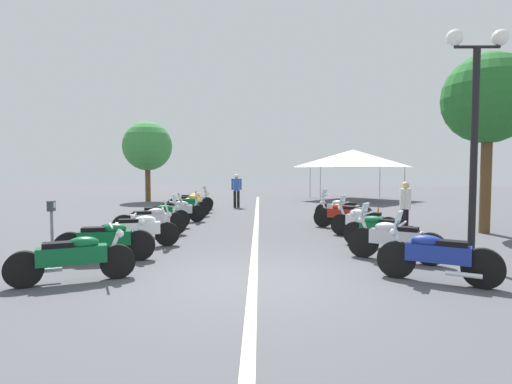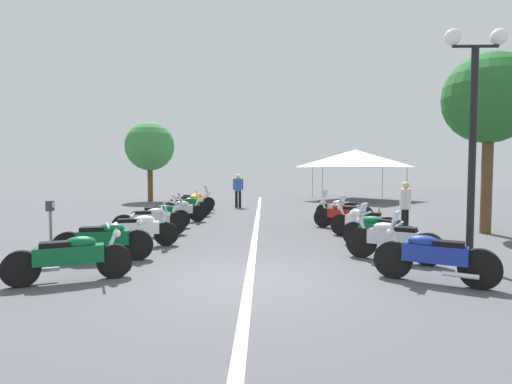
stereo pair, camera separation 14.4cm
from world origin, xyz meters
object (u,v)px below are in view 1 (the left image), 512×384
object	(u,v)px
roadside_tree_1	(147,146)
motorcycle_right_row_5	(342,210)
motorcycle_left_row_0	(74,257)
motorcycle_left_row_2	(139,229)
motorcycle_left_row_5	(177,210)
traffic_cone_0	(378,215)
bystander_1	(237,188)
street_lamp_twin_globe	(475,105)
motorcycle_right_row_1	(394,239)
motorcycle_right_row_2	(380,230)
motorcycle_right_row_4	(344,215)
motorcycle_left_row_1	(106,240)
bystander_0	(405,204)
motorcycle_left_row_4	(160,215)
motorcycle_left_row_8	(192,201)
roadside_tree_0	(488,100)
event_tent	(353,158)
motorcycle_left_row_3	(151,220)
motorcycle_left_row_6	(185,206)
parking_meter	(52,219)
motorcycle_right_row_3	(363,221)
motorcycle_left_row_7	(190,203)
motorcycle_right_row_0	(436,255)

from	to	relation	value
roadside_tree_1	motorcycle_right_row_5	bearing A→B (deg)	-135.34
motorcycle_left_row_0	motorcycle_left_row_2	xyz separation A→B (m)	(3.23, -0.19, 0.01)
motorcycle_left_row_5	traffic_cone_0	size ratio (longest dim) A/B	3.43
traffic_cone_0	bystander_1	distance (m)	8.08
street_lamp_twin_globe	motorcycle_right_row_1	bearing A→B (deg)	71.69
motorcycle_left_row_5	bystander_1	size ratio (longest dim) A/B	1.23
motorcycle_right_row_2	motorcycle_right_row_4	bearing A→B (deg)	-51.02
motorcycle_left_row_1	bystander_0	xyz separation A→B (m)	(3.48, -7.58, 0.47)
motorcycle_left_row_4	motorcycle_right_row_2	world-z (taller)	motorcycle_left_row_4
motorcycle_right_row_5	bystander_1	bearing A→B (deg)	-20.45
motorcycle_left_row_8	roadside_tree_0	xyz separation A→B (m)	(-7.10, -10.23, 3.63)
event_tent	motorcycle_left_row_3	bearing A→B (deg)	147.30
motorcycle_left_row_6	roadside_tree_1	distance (m)	9.69
motorcycle_left_row_8	parking_meter	world-z (taller)	parking_meter
motorcycle_left_row_4	motorcycle_right_row_1	xyz separation A→B (m)	(-4.57, -6.15, 0.02)
motorcycle_left_row_8	motorcycle_right_row_1	size ratio (longest dim) A/B	1.16
motorcycle_left_row_5	street_lamp_twin_globe	size ratio (longest dim) A/B	0.45
motorcycle_left_row_3	roadside_tree_1	distance (m)	13.97
motorcycle_right_row_3	roadside_tree_0	bearing A→B (deg)	-136.21
motorcycle_left_row_8	traffic_cone_0	size ratio (longest dim) A/B	3.46
parking_meter	motorcycle_left_row_6	bearing A→B (deg)	73.42
motorcycle_left_row_5	roadside_tree_1	bearing A→B (deg)	97.64
motorcycle_left_row_7	bystander_1	xyz separation A→B (m)	(2.77, -1.91, 0.53)
motorcycle_left_row_4	traffic_cone_0	world-z (taller)	motorcycle_left_row_4
motorcycle_right_row_2	motorcycle_left_row_2	bearing A→B (deg)	34.78
motorcycle_left_row_6	parking_meter	distance (m)	8.01
motorcycle_left_row_0	motorcycle_left_row_3	size ratio (longest dim) A/B	0.98
motorcycle_right_row_4	bystander_0	world-z (taller)	bystander_0
motorcycle_left_row_6	motorcycle_right_row_5	bearing A→B (deg)	-38.88
motorcycle_right_row_0	event_tent	size ratio (longest dim) A/B	0.35
motorcycle_left_row_0	motorcycle_right_row_0	xyz separation A→B (m)	(0.07, -6.29, 0.03)
roadside_tree_0	motorcycle_left_row_6	bearing A→B (deg)	68.17
motorcycle_right_row_0	motorcycle_left_row_3	bearing A→B (deg)	-8.79
motorcycle_right_row_3	motorcycle_right_row_4	distance (m)	1.72
parking_meter	motorcycle_right_row_2	bearing A→B (deg)	4.82
motorcycle_left_row_1	motorcycle_left_row_7	bearing A→B (deg)	77.25
motorcycle_left_row_6	roadside_tree_0	xyz separation A→B (m)	(-4.00, -9.97, 3.63)
motorcycle_left_row_1	motorcycle_right_row_5	xyz separation A→B (m)	(6.38, -6.31, 0.02)
motorcycle_left_row_5	motorcycle_right_row_3	xyz separation A→B (m)	(-3.22, -6.04, 0.00)
bystander_1	motorcycle_left_row_5	bearing A→B (deg)	-14.23
street_lamp_twin_globe	event_tent	world-z (taller)	street_lamp_twin_globe
motorcycle_left_row_3	roadside_tree_0	xyz separation A→B (m)	(0.75, -10.11, 3.60)
motorcycle_left_row_0	roadside_tree_1	bearing A→B (deg)	77.29
motorcycle_left_row_1	motorcycle_left_row_4	world-z (taller)	motorcycle_left_row_4
motorcycle_right_row_3	street_lamp_twin_globe	world-z (taller)	street_lamp_twin_globe
motorcycle_left_row_4	motorcycle_right_row_4	size ratio (longest dim) A/B	1.00
motorcycle_left_row_5	motorcycle_right_row_5	xyz separation A→B (m)	(-0.01, -6.08, 0.02)
motorcycle_left_row_1	bystander_0	world-z (taller)	bystander_0
street_lamp_twin_globe	roadside_tree_0	distance (m)	5.15
motorcycle_right_row_3	roadside_tree_0	world-z (taller)	roadside_tree_0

